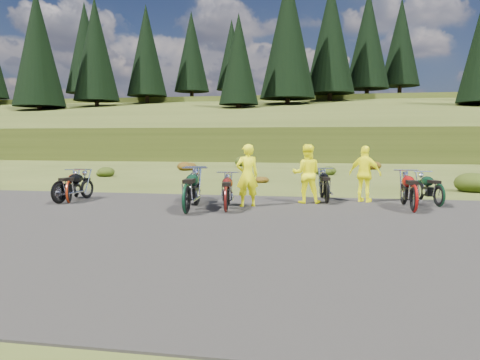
% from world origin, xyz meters
% --- Properties ---
extents(ground, '(300.00, 300.00, 0.00)m').
position_xyz_m(ground, '(0.00, 0.00, 0.00)').
color(ground, '#3C4818').
rests_on(ground, ground).
extents(gravel_pad, '(20.00, 12.00, 0.04)m').
position_xyz_m(gravel_pad, '(0.00, -2.00, 0.00)').
color(gravel_pad, black).
rests_on(gravel_pad, ground).
extents(hill_slope, '(300.00, 45.97, 9.37)m').
position_xyz_m(hill_slope, '(0.00, 50.00, 0.00)').
color(hill_slope, '#374316').
rests_on(hill_slope, ground).
extents(hill_plateau, '(300.00, 90.00, 9.17)m').
position_xyz_m(hill_plateau, '(0.00, 110.00, 0.00)').
color(hill_plateau, '#374316').
rests_on(hill_plateau, ground).
extents(conifer_14, '(5.28, 5.28, 14.00)m').
position_xyz_m(conifer_14, '(-51.00, 70.00, 16.55)').
color(conifer_14, black).
rests_on(conifer_14, ground).
extents(conifer_15, '(7.92, 7.92, 20.00)m').
position_xyz_m(conifer_15, '(-45.00, 76.00, 20.16)').
color(conifer_15, black).
rests_on(conifer_15, ground).
extents(conifer_16, '(7.48, 7.48, 19.00)m').
position_xyz_m(conifer_16, '(-39.00, 51.00, 15.28)').
color(conifer_16, black).
rests_on(conifer_16, ground).
extents(conifer_17, '(7.04, 7.04, 18.00)m').
position_xyz_m(conifer_17, '(-33.00, 57.00, 15.97)').
color(conifer_17, black).
rests_on(conifer_17, ground).
extents(conifer_18, '(6.60, 6.60, 17.00)m').
position_xyz_m(conifer_18, '(-27.00, 63.00, 16.66)').
color(conifer_18, black).
rests_on(conifer_18, ground).
extents(conifer_19, '(6.16, 6.16, 16.00)m').
position_xyz_m(conifer_19, '(-21.00, 69.00, 17.36)').
color(conifer_19, black).
rests_on(conifer_19, ground).
extents(conifer_20, '(5.72, 5.72, 15.00)m').
position_xyz_m(conifer_20, '(-15.00, 75.00, 17.65)').
color(conifer_20, black).
rests_on(conifer_20, ground).
extents(conifer_21, '(5.28, 5.28, 14.00)m').
position_xyz_m(conifer_21, '(-9.00, 50.00, 12.56)').
color(conifer_21, black).
rests_on(conifer_21, ground).
extents(conifer_22, '(7.92, 7.92, 20.00)m').
position_xyz_m(conifer_22, '(-3.00, 56.00, 16.77)').
color(conifer_22, black).
rests_on(conifer_22, ground).
extents(conifer_23, '(7.48, 7.48, 19.00)m').
position_xyz_m(conifer_23, '(3.00, 62.00, 17.47)').
color(conifer_23, black).
rests_on(conifer_23, ground).
extents(conifer_24, '(7.04, 7.04, 18.00)m').
position_xyz_m(conifer_24, '(9.00, 68.00, 18.16)').
color(conifer_24, black).
rests_on(conifer_24, ground).
extents(conifer_25, '(6.60, 6.60, 17.00)m').
position_xyz_m(conifer_25, '(15.00, 74.00, 18.66)').
color(conifer_25, black).
rests_on(conifer_25, ground).
extents(shrub_1, '(1.03, 1.03, 0.61)m').
position_xyz_m(shrub_1, '(-9.10, 11.30, 0.31)').
color(shrub_1, '#22360D').
rests_on(shrub_1, ground).
extents(shrub_2, '(1.30, 1.30, 0.77)m').
position_xyz_m(shrub_2, '(-6.20, 16.60, 0.38)').
color(shrub_2, '#672C0C').
rests_on(shrub_2, ground).
extents(shrub_3, '(1.56, 1.56, 0.92)m').
position_xyz_m(shrub_3, '(-3.30, 21.90, 0.46)').
color(shrub_3, '#22360D').
rests_on(shrub_3, ground).
extents(shrub_4, '(0.77, 0.77, 0.45)m').
position_xyz_m(shrub_4, '(-0.40, 9.20, 0.23)').
color(shrub_4, '#672C0C').
rests_on(shrub_4, ground).
extents(shrub_5, '(1.03, 1.03, 0.61)m').
position_xyz_m(shrub_5, '(2.50, 14.50, 0.31)').
color(shrub_5, '#22360D').
rests_on(shrub_5, ground).
extents(shrub_6, '(1.30, 1.30, 0.77)m').
position_xyz_m(shrub_6, '(5.40, 19.80, 0.38)').
color(shrub_6, '#672C0C').
rests_on(shrub_6, ground).
extents(shrub_7, '(1.56, 1.56, 0.92)m').
position_xyz_m(shrub_7, '(8.30, 7.10, 0.46)').
color(shrub_7, '#22360D').
rests_on(shrub_7, ground).
extents(motorcycle_0, '(0.97, 2.03, 1.02)m').
position_xyz_m(motorcycle_0, '(-5.40, 0.93, 0.00)').
color(motorcycle_0, black).
rests_on(motorcycle_0, ground).
extents(motorcycle_1, '(1.25, 2.01, 1.00)m').
position_xyz_m(motorcycle_1, '(-5.19, 1.13, 0.00)').
color(motorcycle_1, '#9A250B').
rests_on(motorcycle_1, ground).
extents(motorcycle_2, '(0.97, 2.33, 1.19)m').
position_xyz_m(motorcycle_2, '(-1.01, -0.30, 0.00)').
color(motorcycle_2, black).
rests_on(motorcycle_2, ground).
extents(motorcycle_3, '(1.07, 2.22, 1.11)m').
position_xyz_m(motorcycle_3, '(-1.37, 1.46, 0.00)').
color(motorcycle_3, '#A4A4A8').
rests_on(motorcycle_3, ground).
extents(motorcycle_4, '(0.97, 2.07, 1.04)m').
position_xyz_m(motorcycle_4, '(-0.05, 0.15, 0.00)').
color(motorcycle_4, '#50110D').
rests_on(motorcycle_4, ground).
extents(motorcycle_5, '(0.90, 2.07, 1.05)m').
position_xyz_m(motorcycle_5, '(2.60, 2.36, 0.00)').
color(motorcycle_5, black).
rests_on(motorcycle_5, ground).
extents(motorcycle_6, '(0.77, 2.13, 1.11)m').
position_xyz_m(motorcycle_6, '(4.88, 1.04, 0.00)').
color(motorcycle_6, '#940C0A').
rests_on(motorcycle_6, ground).
extents(motorcycle_7, '(1.09, 1.99, 0.99)m').
position_xyz_m(motorcycle_7, '(5.79, 2.33, 0.00)').
color(motorcycle_7, black).
rests_on(motorcycle_7, ground).
extents(person_middle, '(0.78, 0.66, 1.82)m').
position_xyz_m(person_middle, '(0.31, 1.41, 0.91)').
color(person_middle, '#FFFE0D').
rests_on(person_middle, ground).
extents(person_right_a, '(0.92, 0.74, 1.80)m').
position_xyz_m(person_right_a, '(1.97, 2.45, 0.90)').
color(person_right_a, '#FFFE0D').
rests_on(person_right_a, ground).
extents(person_right_b, '(1.11, 0.84, 1.76)m').
position_xyz_m(person_right_b, '(3.76, 3.03, 0.88)').
color(person_right_b, '#FFFE0D').
rests_on(person_right_b, ground).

